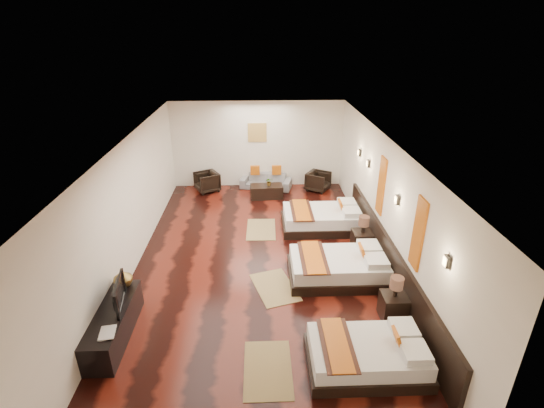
{
  "coord_description": "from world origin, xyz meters",
  "views": [
    {
      "loc": [
        0.01,
        -7.77,
        4.97
      ],
      "look_at": [
        0.33,
        0.74,
        1.1
      ],
      "focal_mm": 26.29,
      "sensor_mm": 36.0,
      "label": 1
    }
  ],
  "objects_px": {
    "figurine": "(123,277)",
    "bed_mid": "(339,267)",
    "bed_far": "(323,219)",
    "tv_console": "(114,324)",
    "coffee_table": "(267,191)",
    "armchair_right": "(318,181)",
    "nightstand_a": "(394,304)",
    "bed_near": "(368,355)",
    "nightstand_b": "(362,239)",
    "book": "(99,334)",
    "table_plant": "(269,181)",
    "sofa": "(266,181)",
    "tv": "(115,294)",
    "armchair_left": "(207,182)"
  },
  "relations": [
    {
      "from": "armchair_right",
      "to": "book",
      "type": "bearing_deg",
      "value": 179.45
    },
    {
      "from": "bed_mid",
      "to": "nightstand_b",
      "type": "relative_size",
      "value": 2.25
    },
    {
      "from": "bed_near",
      "to": "sofa",
      "type": "distance_m",
      "value": 7.72
    },
    {
      "from": "tv",
      "to": "figurine",
      "type": "height_order",
      "value": "tv"
    },
    {
      "from": "armchair_right",
      "to": "coffee_table",
      "type": "xyz_separation_m",
      "value": [
        -1.69,
        -0.53,
        -0.11
      ]
    },
    {
      "from": "coffee_table",
      "to": "armchair_left",
      "type": "bearing_deg",
      "value": 162.94
    },
    {
      "from": "bed_near",
      "to": "nightstand_b",
      "type": "bearing_deg",
      "value": 77.88
    },
    {
      "from": "coffee_table",
      "to": "book",
      "type": "bearing_deg",
      "value": -112.85
    },
    {
      "from": "sofa",
      "to": "figurine",
      "type": "bearing_deg",
      "value": -100.74
    },
    {
      "from": "bed_far",
      "to": "figurine",
      "type": "relative_size",
      "value": 5.79
    },
    {
      "from": "nightstand_b",
      "to": "table_plant",
      "type": "height_order",
      "value": "nightstand_b"
    },
    {
      "from": "figurine",
      "to": "bed_mid",
      "type": "bearing_deg",
      "value": 11.93
    },
    {
      "from": "nightstand_b",
      "to": "tv",
      "type": "relative_size",
      "value": 1.1
    },
    {
      "from": "tv_console",
      "to": "table_plant",
      "type": "relative_size",
      "value": 7.14
    },
    {
      "from": "nightstand_b",
      "to": "figurine",
      "type": "height_order",
      "value": "nightstand_b"
    },
    {
      "from": "book",
      "to": "table_plant",
      "type": "relative_size",
      "value": 1.29
    },
    {
      "from": "book",
      "to": "armchair_right",
      "type": "bearing_deg",
      "value": 57.83
    },
    {
      "from": "coffee_table",
      "to": "nightstand_b",
      "type": "bearing_deg",
      "value": -56.62
    },
    {
      "from": "bed_far",
      "to": "nightstand_b",
      "type": "distance_m",
      "value": 1.44
    },
    {
      "from": "book",
      "to": "figurine",
      "type": "height_order",
      "value": "figurine"
    },
    {
      "from": "bed_near",
      "to": "tv_console",
      "type": "xyz_separation_m",
      "value": [
        -4.19,
        0.82,
        0.03
      ]
    },
    {
      "from": "nightstand_a",
      "to": "tv",
      "type": "bearing_deg",
      "value": -178.16
    },
    {
      "from": "book",
      "to": "armchair_right",
      "type": "height_order",
      "value": "armchair_right"
    },
    {
      "from": "tv",
      "to": "table_plant",
      "type": "relative_size",
      "value": 3.29
    },
    {
      "from": "coffee_table",
      "to": "bed_mid",
      "type": "bearing_deg",
      "value": -71.9
    },
    {
      "from": "bed_mid",
      "to": "nightstand_b",
      "type": "distance_m",
      "value": 1.31
    },
    {
      "from": "bed_far",
      "to": "tv",
      "type": "distance_m",
      "value": 5.62
    },
    {
      "from": "armchair_left",
      "to": "bed_far",
      "type": "bearing_deg",
      "value": 23.44
    },
    {
      "from": "tv_console",
      "to": "coffee_table",
      "type": "height_order",
      "value": "tv_console"
    },
    {
      "from": "nightstand_b",
      "to": "coffee_table",
      "type": "bearing_deg",
      "value": 123.38
    },
    {
      "from": "bed_mid",
      "to": "armchair_right",
      "type": "height_order",
      "value": "bed_mid"
    },
    {
      "from": "tv_console",
      "to": "armchair_left",
      "type": "distance_m",
      "value": 6.64
    },
    {
      "from": "sofa",
      "to": "bed_mid",
      "type": "bearing_deg",
      "value": -60.66
    },
    {
      "from": "sofa",
      "to": "table_plant",
      "type": "height_order",
      "value": "table_plant"
    },
    {
      "from": "bed_mid",
      "to": "nightstand_a",
      "type": "bearing_deg",
      "value": -60.08
    },
    {
      "from": "book",
      "to": "bed_mid",
      "type": "bearing_deg",
      "value": 27.33
    },
    {
      "from": "nightstand_b",
      "to": "tv",
      "type": "xyz_separation_m",
      "value": [
        -4.89,
        -2.53,
        0.47
      ]
    },
    {
      "from": "tv_console",
      "to": "figurine",
      "type": "distance_m",
      "value": 0.85
    },
    {
      "from": "book",
      "to": "bed_near",
      "type": "bearing_deg",
      "value": -3.52
    },
    {
      "from": "tv_console",
      "to": "armchair_right",
      "type": "height_order",
      "value": "armchair_right"
    },
    {
      "from": "tv_console",
      "to": "bed_far",
      "type": "bearing_deg",
      "value": 42.95
    },
    {
      "from": "bed_near",
      "to": "armchair_right",
      "type": "bearing_deg",
      "value": 87.97
    },
    {
      "from": "bed_mid",
      "to": "bed_far",
      "type": "xyz_separation_m",
      "value": [
        0.0,
        2.3,
        0.0
      ]
    },
    {
      "from": "nightstand_b",
      "to": "tv",
      "type": "bearing_deg",
      "value": -152.65
    },
    {
      "from": "bed_far",
      "to": "table_plant",
      "type": "distance_m",
      "value": 2.51
    },
    {
      "from": "armchair_left",
      "to": "table_plant",
      "type": "bearing_deg",
      "value": 46.0
    },
    {
      "from": "nightstand_b",
      "to": "tv",
      "type": "distance_m",
      "value": 5.53
    },
    {
      "from": "nightstand_b",
      "to": "tv_console",
      "type": "height_order",
      "value": "nightstand_b"
    },
    {
      "from": "tv_console",
      "to": "figurine",
      "type": "xyz_separation_m",
      "value": [
        0.0,
        0.72,
        0.45
      ]
    },
    {
      "from": "bed_mid",
      "to": "tv_console",
      "type": "bearing_deg",
      "value": -159.02
    }
  ]
}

